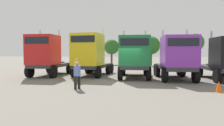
{
  "coord_description": "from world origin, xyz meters",
  "views": [
    {
      "loc": [
        2.68,
        -15.43,
        2.14
      ],
      "look_at": [
        -1.72,
        2.71,
        1.23
      ],
      "focal_mm": 32.66,
      "sensor_mm": 36.0,
      "label": 1
    }
  ],
  "objects_px": {
    "visitor_in_hivis": "(76,68)",
    "visitor_with_camera": "(77,74)",
    "semi_truck_red": "(47,56)",
    "semi_truck_yellow": "(90,55)",
    "semi_truck_purple": "(177,57)",
    "semi_truck_green": "(134,56)",
    "traffic_cone_far": "(219,87)"
  },
  "relations": [
    {
      "from": "semi_truck_red",
      "to": "semi_truck_green",
      "type": "xyz_separation_m",
      "value": [
        7.99,
        0.27,
        -0.05
      ]
    },
    {
      "from": "semi_truck_red",
      "to": "visitor_in_hivis",
      "type": "bearing_deg",
      "value": 50.89
    },
    {
      "from": "semi_truck_red",
      "to": "semi_truck_yellow",
      "type": "distance_m",
      "value": 3.93
    },
    {
      "from": "visitor_with_camera",
      "to": "traffic_cone_far",
      "type": "distance_m",
      "value": 7.99
    },
    {
      "from": "semi_truck_purple",
      "to": "visitor_in_hivis",
      "type": "xyz_separation_m",
      "value": [
        -7.23,
        -2.68,
        -0.81
      ]
    },
    {
      "from": "visitor_with_camera",
      "to": "semi_truck_purple",
      "type": "bearing_deg",
      "value": -111.55
    },
    {
      "from": "semi_truck_red",
      "to": "semi_truck_purple",
      "type": "bearing_deg",
      "value": 84.68
    },
    {
      "from": "semi_truck_yellow",
      "to": "visitor_in_hivis",
      "type": "height_order",
      "value": "semi_truck_yellow"
    },
    {
      "from": "semi_truck_purple",
      "to": "visitor_in_hivis",
      "type": "distance_m",
      "value": 7.75
    },
    {
      "from": "semi_truck_red",
      "to": "semi_truck_purple",
      "type": "relative_size",
      "value": 1.01
    },
    {
      "from": "semi_truck_yellow",
      "to": "visitor_with_camera",
      "type": "xyz_separation_m",
      "value": [
        1.51,
        -6.41,
        -1.07
      ]
    },
    {
      "from": "visitor_with_camera",
      "to": "semi_truck_red",
      "type": "bearing_deg",
      "value": -19.81
    },
    {
      "from": "semi_truck_green",
      "to": "semi_truck_red",
      "type": "bearing_deg",
      "value": -95.3
    },
    {
      "from": "semi_truck_green",
      "to": "traffic_cone_far",
      "type": "distance_m",
      "value": 7.37
    },
    {
      "from": "semi_truck_green",
      "to": "traffic_cone_far",
      "type": "relative_size",
      "value": 10.33
    },
    {
      "from": "semi_truck_yellow",
      "to": "semi_truck_green",
      "type": "relative_size",
      "value": 0.91
    },
    {
      "from": "semi_truck_green",
      "to": "visitor_with_camera",
      "type": "bearing_deg",
      "value": -31.61
    },
    {
      "from": "semi_truck_green",
      "to": "visitor_in_hivis",
      "type": "xyz_separation_m",
      "value": [
        -3.88,
        -3.11,
        -0.86
      ]
    },
    {
      "from": "semi_truck_purple",
      "to": "traffic_cone_far",
      "type": "relative_size",
      "value": 10.24
    },
    {
      "from": "semi_truck_purple",
      "to": "visitor_with_camera",
      "type": "distance_m",
      "value": 8.13
    },
    {
      "from": "semi_truck_red",
      "to": "visitor_with_camera",
      "type": "relative_size",
      "value": 3.95
    },
    {
      "from": "visitor_in_hivis",
      "to": "traffic_cone_far",
      "type": "relative_size",
      "value": 2.8
    },
    {
      "from": "semi_truck_yellow",
      "to": "semi_truck_purple",
      "type": "bearing_deg",
      "value": 82.63
    },
    {
      "from": "semi_truck_purple",
      "to": "traffic_cone_far",
      "type": "xyz_separation_m",
      "value": [
        1.91,
        -4.49,
        -1.51
      ]
    },
    {
      "from": "semi_truck_yellow",
      "to": "visitor_in_hivis",
      "type": "bearing_deg",
      "value": 4.48
    },
    {
      "from": "visitor_with_camera",
      "to": "semi_truck_yellow",
      "type": "bearing_deg",
      "value": -50.41
    },
    {
      "from": "semi_truck_yellow",
      "to": "traffic_cone_far",
      "type": "xyz_separation_m",
      "value": [
        9.42,
        -5.49,
        -1.69
      ]
    },
    {
      "from": "visitor_in_hivis",
      "to": "visitor_with_camera",
      "type": "distance_m",
      "value": 3.0
    },
    {
      "from": "semi_truck_yellow",
      "to": "semi_truck_purple",
      "type": "relative_size",
      "value": 0.92
    },
    {
      "from": "visitor_with_camera",
      "to": "semi_truck_green",
      "type": "bearing_deg",
      "value": -88.02
    },
    {
      "from": "visitor_in_hivis",
      "to": "semi_truck_yellow",
      "type": "bearing_deg",
      "value": 159.46
    },
    {
      "from": "semi_truck_red",
      "to": "visitor_with_camera",
      "type": "bearing_deg",
      "value": 39.29
    }
  ]
}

